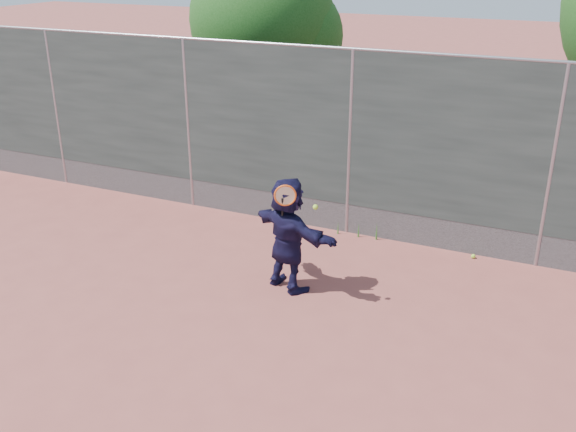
% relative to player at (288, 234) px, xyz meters
% --- Properties ---
extents(ground, '(80.00, 80.00, 0.00)m').
position_rel_player_xyz_m(ground, '(0.12, -1.37, -0.81)').
color(ground, '#9E4C42').
rests_on(ground, ground).
extents(player, '(1.57, 1.04, 1.62)m').
position_rel_player_xyz_m(player, '(0.00, 0.00, 0.00)').
color(player, '#141233').
rests_on(player, ground).
extents(ball_ground, '(0.07, 0.07, 0.07)m').
position_rel_player_xyz_m(ball_ground, '(2.23, 1.98, -0.78)').
color(ball_ground, '#AAE232').
rests_on(ball_ground, ground).
extents(fence, '(20.00, 0.06, 3.03)m').
position_rel_player_xyz_m(fence, '(0.12, 2.13, 0.77)').
color(fence, '#38423D').
rests_on(fence, ground).
extents(swing_action, '(0.62, 0.18, 0.51)m').
position_rel_player_xyz_m(swing_action, '(0.09, -0.21, 0.62)').
color(swing_action, '#E85815').
rests_on(swing_action, ground).
extents(tree_left, '(3.15, 3.00, 4.53)m').
position_rel_player_xyz_m(tree_left, '(-2.73, 5.18, 2.13)').
color(tree_left, '#382314').
rests_on(tree_left, ground).
extents(weed_clump, '(0.68, 0.07, 0.30)m').
position_rel_player_xyz_m(weed_clump, '(0.41, 2.01, -0.68)').
color(weed_clump, '#387226').
rests_on(weed_clump, ground).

